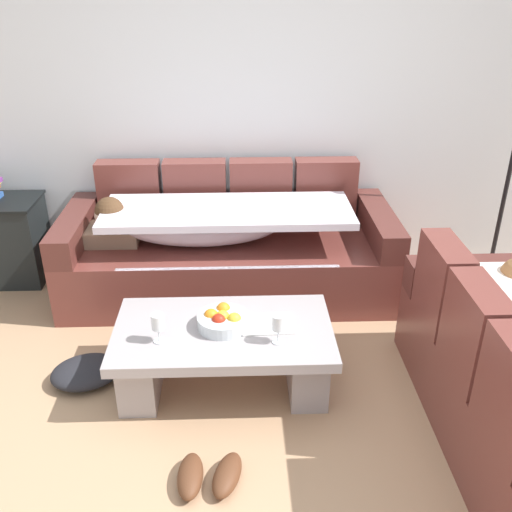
{
  "coord_description": "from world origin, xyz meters",
  "views": [
    {
      "loc": [
        -0.11,
        -2.07,
        2.13
      ],
      "look_at": [
        0.01,
        1.06,
        0.55
      ],
      "focal_mm": 39.76,
      "sensor_mm": 36.0,
      "label": 1
    }
  ],
  "objects_px": {
    "pair_of_shoes": "(209,476)",
    "wine_glass_near_right": "(278,324)",
    "couch_along_wall": "(224,249)",
    "crumpled_garment": "(86,372)",
    "fruit_bowl": "(222,320)",
    "open_magazine": "(267,324)",
    "coffee_table": "(224,349)",
    "wine_glass_near_left": "(158,323)"
  },
  "relations": [
    {
      "from": "pair_of_shoes",
      "to": "wine_glass_near_right",
      "type": "bearing_deg",
      "value": 58.08
    },
    {
      "from": "couch_along_wall",
      "to": "crumpled_garment",
      "type": "xyz_separation_m",
      "value": [
        -0.79,
        -1.04,
        -0.27
      ]
    },
    {
      "from": "fruit_bowl",
      "to": "pair_of_shoes",
      "type": "bearing_deg",
      "value": -94.8
    },
    {
      "from": "wine_glass_near_right",
      "to": "open_magazine",
      "type": "relative_size",
      "value": 0.59
    },
    {
      "from": "couch_along_wall",
      "to": "coffee_table",
      "type": "relative_size",
      "value": 1.94
    },
    {
      "from": "coffee_table",
      "to": "wine_glass_near_right",
      "type": "height_order",
      "value": "wine_glass_near_right"
    },
    {
      "from": "couch_along_wall",
      "to": "fruit_bowl",
      "type": "distance_m",
      "value": 1.08
    },
    {
      "from": "coffee_table",
      "to": "wine_glass_near_left",
      "type": "bearing_deg",
      "value": -161.69
    },
    {
      "from": "couch_along_wall",
      "to": "wine_glass_near_right",
      "type": "bearing_deg",
      "value": -76.13
    },
    {
      "from": "couch_along_wall",
      "to": "crumpled_garment",
      "type": "relative_size",
      "value": 5.83
    },
    {
      "from": "couch_along_wall",
      "to": "fruit_bowl",
      "type": "relative_size",
      "value": 8.32
    },
    {
      "from": "open_magazine",
      "to": "pair_of_shoes",
      "type": "xyz_separation_m",
      "value": [
        -0.3,
        -0.73,
        -0.34
      ]
    },
    {
      "from": "coffee_table",
      "to": "crumpled_garment",
      "type": "relative_size",
      "value": 3.0
    },
    {
      "from": "couch_along_wall",
      "to": "wine_glass_near_right",
      "type": "xyz_separation_m",
      "value": [
        0.31,
        -1.24,
        0.16
      ]
    },
    {
      "from": "pair_of_shoes",
      "to": "fruit_bowl",
      "type": "bearing_deg",
      "value": 85.2
    },
    {
      "from": "couch_along_wall",
      "to": "crumpled_garment",
      "type": "bearing_deg",
      "value": -127.07
    },
    {
      "from": "coffee_table",
      "to": "wine_glass_near_right",
      "type": "distance_m",
      "value": 0.41
    },
    {
      "from": "wine_glass_near_left",
      "to": "pair_of_shoes",
      "type": "height_order",
      "value": "wine_glass_near_left"
    },
    {
      "from": "wine_glass_near_right",
      "to": "pair_of_shoes",
      "type": "bearing_deg",
      "value": -121.92
    },
    {
      "from": "pair_of_shoes",
      "to": "crumpled_garment",
      "type": "bearing_deg",
      "value": 133.87
    },
    {
      "from": "couch_along_wall",
      "to": "pair_of_shoes",
      "type": "height_order",
      "value": "couch_along_wall"
    },
    {
      "from": "crumpled_garment",
      "to": "wine_glass_near_left",
      "type": "bearing_deg",
      "value": -19.58
    },
    {
      "from": "fruit_bowl",
      "to": "pair_of_shoes",
      "type": "relative_size",
      "value": 0.85
    },
    {
      "from": "pair_of_shoes",
      "to": "coffee_table",
      "type": "bearing_deg",
      "value": 84.88
    },
    {
      "from": "coffee_table",
      "to": "open_magazine",
      "type": "xyz_separation_m",
      "value": [
        0.24,
        0.02,
        0.15
      ]
    },
    {
      "from": "wine_glass_near_right",
      "to": "crumpled_garment",
      "type": "xyz_separation_m",
      "value": [
        -1.09,
        0.2,
        -0.44
      ]
    },
    {
      "from": "fruit_bowl",
      "to": "wine_glass_near_right",
      "type": "bearing_deg",
      "value": -28.35
    },
    {
      "from": "coffee_table",
      "to": "open_magazine",
      "type": "bearing_deg",
      "value": 5.62
    },
    {
      "from": "wine_glass_near_right",
      "to": "pair_of_shoes",
      "type": "xyz_separation_m",
      "value": [
        -0.36,
        -0.57,
        -0.45
      ]
    },
    {
      "from": "coffee_table",
      "to": "wine_glass_near_left",
      "type": "relative_size",
      "value": 7.23
    },
    {
      "from": "wine_glass_near_right",
      "to": "couch_along_wall",
      "type": "bearing_deg",
      "value": 103.87
    },
    {
      "from": "coffee_table",
      "to": "crumpled_garment",
      "type": "xyz_separation_m",
      "value": [
        -0.8,
        0.05,
        -0.18
      ]
    },
    {
      "from": "couch_along_wall",
      "to": "wine_glass_near_left",
      "type": "xyz_separation_m",
      "value": [
        -0.32,
        -1.21,
        0.16
      ]
    },
    {
      "from": "open_magazine",
      "to": "pair_of_shoes",
      "type": "height_order",
      "value": "open_magazine"
    },
    {
      "from": "fruit_bowl",
      "to": "pair_of_shoes",
      "type": "xyz_separation_m",
      "value": [
        -0.06,
        -0.73,
        -0.38
      ]
    },
    {
      "from": "fruit_bowl",
      "to": "crumpled_garment",
      "type": "height_order",
      "value": "fruit_bowl"
    },
    {
      "from": "open_magazine",
      "to": "pair_of_shoes",
      "type": "relative_size",
      "value": 0.85
    },
    {
      "from": "coffee_table",
      "to": "fruit_bowl",
      "type": "distance_m",
      "value": 0.19
    },
    {
      "from": "wine_glass_near_left",
      "to": "crumpled_garment",
      "type": "bearing_deg",
      "value": 160.42
    },
    {
      "from": "fruit_bowl",
      "to": "open_magazine",
      "type": "relative_size",
      "value": 1.0
    },
    {
      "from": "open_magazine",
      "to": "crumpled_garment",
      "type": "distance_m",
      "value": 1.09
    },
    {
      "from": "fruit_bowl",
      "to": "wine_glass_near_right",
      "type": "distance_m",
      "value": 0.34
    }
  ]
}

